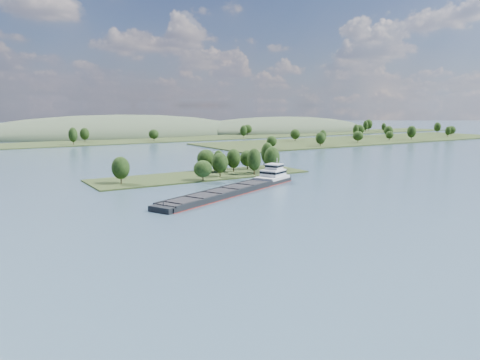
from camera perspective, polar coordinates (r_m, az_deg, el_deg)
ground at (r=162.15m, az=5.01°, el=-2.26°), size 1800.00×1800.00×0.00m
tree_island at (r=214.07m, az=-2.98°, el=1.59°), size 100.00×33.29×14.13m
right_bank at (r=449.53m, az=15.17°, el=4.83°), size 320.00×90.00×14.61m
back_shoreline at (r=421.47m, az=-17.24°, el=4.44°), size 900.00×60.00×15.61m
hill_east at (r=595.85m, az=5.03°, el=5.98°), size 260.00×140.00×36.00m
hill_west at (r=531.54m, az=-14.68°, el=5.35°), size 320.00×160.00×44.00m
cargo_barge at (r=175.31m, az=-0.03°, el=-0.93°), size 73.49×40.27×10.38m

